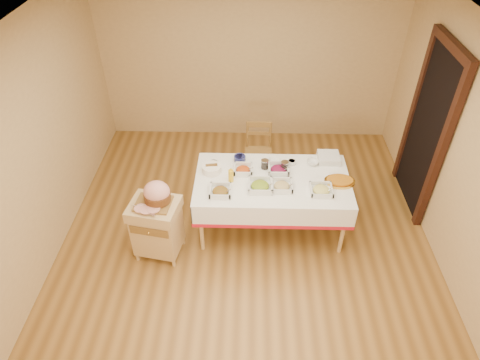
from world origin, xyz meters
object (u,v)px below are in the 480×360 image
preserve_jar_left (265,165)px  ham_on_board (156,195)px  mustard_bottle (231,175)px  brass_platter (340,181)px  dining_chair (258,151)px  preserve_jar_right (285,166)px  butcher_cart (157,226)px  bread_basket (212,169)px  dining_table (272,190)px  plate_stack (329,158)px

preserve_jar_left → ham_on_board: bearing=-151.2°
mustard_bottle → brass_platter: 1.26m
dining_chair → brass_platter: size_ratio=2.34×
preserve_jar_right → brass_platter: preserve_jar_right is taller
butcher_cart → preserve_jar_left: preserve_jar_left is taller
preserve_jar_right → bread_basket: size_ratio=0.53×
preserve_jar_right → brass_platter: 0.67m
preserve_jar_left → mustard_bottle: mustard_bottle is taller
dining_table → brass_platter: bearing=-3.4°
preserve_jar_left → preserve_jar_right: preserve_jar_right is taller
butcher_cart → preserve_jar_right: 1.65m
dining_table → brass_platter: 0.80m
mustard_bottle → plate_stack: mustard_bottle is taller
preserve_jar_left → mustard_bottle: 0.48m
dining_table → preserve_jar_right: preserve_jar_right is taller
butcher_cart → preserve_jar_left: (1.23, 0.69, 0.38)m
ham_on_board → plate_stack: bearing=22.9°
butcher_cart → ham_on_board: (0.04, 0.03, 0.44)m
bread_basket → preserve_jar_left: bearing=7.5°
preserve_jar_left → bread_basket: size_ratio=0.50×
dining_chair → plate_stack: same height
ham_on_board → mustard_bottle: 0.88m
ham_on_board → brass_platter: size_ratio=1.14×
brass_platter → dining_chair: bearing=130.5°
ham_on_board → brass_platter: bearing=11.0°
mustard_bottle → plate_stack: bearing=20.5°
dining_table → ham_on_board: size_ratio=4.45×
dining_table → mustard_bottle: size_ratio=9.42×
plate_stack → preserve_jar_right: bearing=-158.4°
plate_stack → bread_basket: bearing=-169.4°
butcher_cart → mustard_bottle: size_ratio=3.91×
dining_table → mustard_bottle: 0.55m
preserve_jar_left → plate_stack: (0.79, 0.18, -0.01)m
mustard_bottle → ham_on_board: bearing=-153.6°
butcher_cart → preserve_jar_right: size_ratio=6.16×
preserve_jar_left → plate_stack: 0.81m
mustard_bottle → preserve_jar_left: bearing=33.3°
dining_chair → bread_basket: bread_basket is taller
ham_on_board → plate_stack: (1.98, 0.84, -0.07)m
ham_on_board → mustard_bottle: size_ratio=2.12×
dining_chair → preserve_jar_right: size_ratio=6.82×
brass_platter → dining_table: bearing=176.6°
ham_on_board → plate_stack: size_ratio=1.57×
dining_table → dining_chair: bearing=98.2°
dining_chair → plate_stack: (0.85, -0.64, 0.37)m
butcher_cart → plate_stack: size_ratio=2.90×
dining_chair → ham_on_board: 1.91m
dining_chair → mustard_bottle: size_ratio=4.33×
preserve_jar_left → brass_platter: bearing=-16.5°
dining_table → preserve_jar_left: preserve_jar_left is taller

